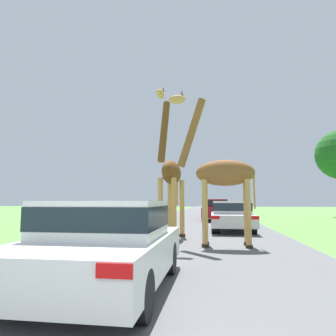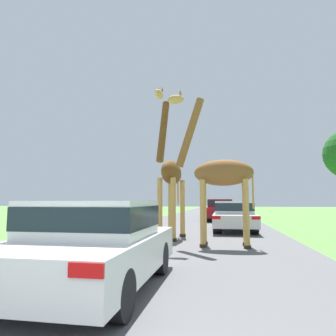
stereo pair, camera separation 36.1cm
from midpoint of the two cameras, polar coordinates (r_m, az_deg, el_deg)
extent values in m
cube|color=#5B5B5E|center=(30.75, 7.98, -8.92)|extent=(8.06, 120.00, 0.00)
cylinder|color=tan|center=(10.76, 1.97, -7.83)|extent=(0.19, 0.19, 2.26)
cylinder|color=#2D2319|center=(10.84, 1.99, -13.49)|extent=(0.25, 0.25, 0.12)
cylinder|color=tan|center=(10.90, -0.62, -7.82)|extent=(0.19, 0.19, 2.26)
cylinder|color=#2D2319|center=(10.98, -0.63, -13.41)|extent=(0.25, 0.25, 0.12)
cylinder|color=tan|center=(12.12, 3.65, -7.66)|extent=(0.19, 0.19, 2.26)
cylinder|color=#2D2319|center=(12.19, 3.68, -12.70)|extent=(0.25, 0.25, 0.12)
cylinder|color=tan|center=(12.24, 1.32, -7.66)|extent=(0.19, 0.19, 2.26)
cylinder|color=#2D2319|center=(12.31, 1.34, -12.64)|extent=(0.25, 0.25, 0.12)
ellipsoid|color=brown|center=(11.55, 1.60, -0.88)|extent=(0.81, 2.04, 0.92)
cylinder|color=brown|center=(10.72, 0.02, 7.10)|extent=(0.36, 1.00, 2.35)
ellipsoid|color=tan|center=(10.62, -0.74, 13.90)|extent=(0.30, 0.58, 0.30)
cylinder|color=tan|center=(12.42, 2.74, -4.13)|extent=(0.07, 0.07, 1.24)
cone|color=brown|center=(10.83, -0.12, 14.78)|extent=(0.07, 0.07, 0.16)
cone|color=brown|center=(10.87, -0.81, 14.71)|extent=(0.07, 0.07, 0.16)
cylinder|color=tan|center=(9.45, 7.72, -8.50)|extent=(0.17, 0.17, 2.09)
cylinder|color=#2D2319|center=(9.54, 7.82, -14.47)|extent=(0.22, 0.22, 0.10)
cylinder|color=tan|center=(10.03, 7.92, -8.37)|extent=(0.17, 0.17, 2.09)
cylinder|color=#2D2319|center=(10.12, 8.00, -13.99)|extent=(0.22, 0.22, 0.10)
cylinder|color=tan|center=(9.46, 15.79, -8.32)|extent=(0.17, 0.17, 2.09)
cylinder|color=#2D2319|center=(9.55, 15.98, -14.27)|extent=(0.22, 0.22, 0.10)
cylinder|color=tan|center=(10.05, 15.51, -8.20)|extent=(0.17, 0.17, 2.09)
cylinder|color=#2D2319|center=(10.13, 15.68, -13.81)|extent=(0.22, 0.22, 0.10)
ellipsoid|color=brown|center=(9.76, 11.57, -0.87)|extent=(1.89, 0.71, 0.84)
cylinder|color=brown|center=(10.03, 5.22, 6.74)|extent=(0.98, 0.27, 2.33)
ellipsoid|color=tan|center=(10.41, 2.47, 12.94)|extent=(0.56, 0.25, 0.30)
cylinder|color=tan|center=(9.78, 16.90, -4.11)|extent=(0.06, 0.06, 1.15)
cone|color=brown|center=(10.40, 3.35, 14.30)|extent=(0.07, 0.07, 0.16)
cone|color=brown|center=(10.53, 3.45, 14.05)|extent=(0.07, 0.07, 0.16)
cube|color=silver|center=(5.16, -12.16, -15.75)|extent=(1.99, 3.91, 0.58)
cube|color=silver|center=(5.10, -12.01, -9.36)|extent=(1.79, 1.76, 0.57)
cube|color=#19232D|center=(5.09, -12.00, -9.04)|extent=(1.81, 1.78, 0.34)
cube|color=red|center=(3.03, -11.88, -18.57)|extent=(0.36, 0.03, 0.14)
cylinder|color=black|center=(6.57, -14.85, -15.78)|extent=(0.40, 0.61, 0.61)
cylinder|color=black|center=(6.09, -0.54, -16.75)|extent=(0.40, 0.61, 0.61)
cylinder|color=black|center=(3.87, -7.58, -22.78)|extent=(0.40, 0.61, 0.61)
cube|color=black|center=(28.37, 10.36, -8.01)|extent=(1.91, 4.77, 0.57)
cube|color=black|center=(28.36, 10.34, -7.01)|extent=(1.72, 2.15, 0.42)
cube|color=#19232D|center=(28.36, 10.34, -6.97)|extent=(1.74, 2.17, 0.25)
cube|color=red|center=(25.98, 8.62, -7.75)|extent=(0.34, 0.03, 0.14)
cube|color=red|center=(25.99, 12.10, -7.68)|extent=(0.34, 0.03, 0.14)
cylinder|color=black|center=(29.82, 8.88, -8.41)|extent=(0.38, 0.61, 0.61)
cylinder|color=black|center=(29.82, 11.85, -8.35)|extent=(0.38, 0.61, 0.61)
cylinder|color=black|center=(26.96, 8.74, -8.64)|extent=(0.38, 0.61, 0.61)
cylinder|color=black|center=(26.96, 12.02, -8.57)|extent=(0.38, 0.61, 0.61)
cube|color=maroon|center=(22.50, 10.35, -8.25)|extent=(1.89, 4.80, 0.68)
cube|color=maroon|center=(22.48, 10.32, -6.64)|extent=(1.70, 2.16, 0.59)
cube|color=#19232D|center=(22.48, 10.32, -6.56)|extent=(1.72, 2.18, 0.35)
cube|color=red|center=(20.09, 8.12, -7.83)|extent=(0.34, 0.03, 0.16)
cube|color=red|center=(20.10, 12.58, -7.74)|extent=(0.34, 0.03, 0.16)
cylinder|color=black|center=(23.96, 8.53, -8.86)|extent=(0.38, 0.67, 0.67)
cylinder|color=black|center=(23.96, 12.19, -8.78)|extent=(0.38, 0.67, 0.67)
cylinder|color=black|center=(21.08, 8.29, -9.21)|extent=(0.38, 0.67, 0.67)
cylinder|color=black|center=(21.08, 12.46, -9.13)|extent=(0.38, 0.67, 0.67)
cube|color=silver|center=(14.92, 13.13, -9.48)|extent=(1.93, 4.58, 0.54)
cube|color=silver|center=(14.90, 13.08, -7.31)|extent=(1.73, 2.06, 0.60)
cube|color=#19232D|center=(14.90, 13.08, -7.19)|extent=(1.75, 2.08, 0.36)
cube|color=red|center=(12.60, 10.01, -9.28)|extent=(0.35, 0.03, 0.13)
cube|color=red|center=(12.69, 17.25, -9.07)|extent=(0.35, 0.03, 0.13)
cylinder|color=black|center=(16.29, 10.16, -10.03)|extent=(0.39, 0.67, 0.67)
cylinder|color=black|center=(16.36, 15.64, -9.88)|extent=(0.39, 0.67, 0.67)
cylinder|color=black|center=(13.55, 10.14, -10.80)|extent=(0.39, 0.67, 0.67)
cylinder|color=black|center=(13.63, 16.74, -10.60)|extent=(0.39, 0.67, 0.67)
camera|label=1|loc=(0.18, -89.11, -0.10)|focal=32.00mm
camera|label=2|loc=(0.18, 90.89, 0.10)|focal=32.00mm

